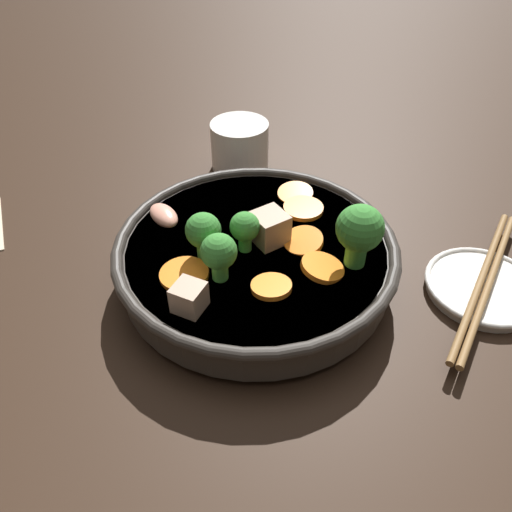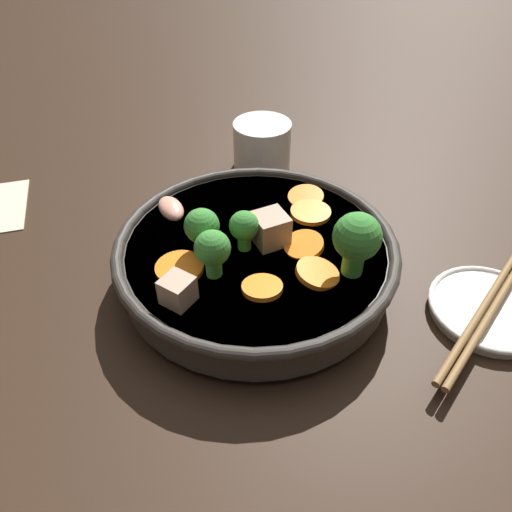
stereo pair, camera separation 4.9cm
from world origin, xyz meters
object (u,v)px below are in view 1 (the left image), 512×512
side_saucer (483,287)px  tea_cup (240,145)px  stirfry_bowl (257,254)px  chopsticks_pair (486,280)px

side_saucer → tea_cup: size_ratio=1.48×
side_saucer → tea_cup: 0.35m
stirfry_bowl → chopsticks_pair: size_ratio=1.29×
tea_cup → chopsticks_pair: bearing=16.1°
side_saucer → tea_cup: bearing=-163.9°
tea_cup → stirfry_bowl: bearing=-23.7°
stirfry_bowl → tea_cup: size_ratio=3.63×
stirfry_bowl → side_saucer: bearing=56.0°
stirfry_bowl → chopsticks_pair: bearing=56.0°
side_saucer → chopsticks_pair: chopsticks_pair is taller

